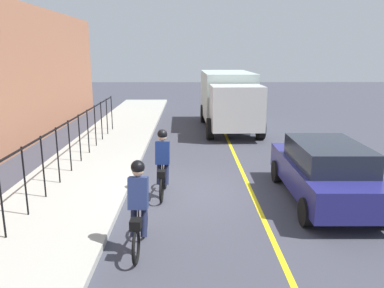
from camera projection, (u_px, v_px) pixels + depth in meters
name	position (u px, v px, depth m)	size (l,w,h in m)	color
ground_plane	(193.00, 193.00, 10.54)	(80.00, 80.00, 0.00)	#3A3B46
lane_line_centre	(251.00, 192.00, 10.56)	(36.00, 0.12, 0.01)	yellow
sidewalk	(70.00, 190.00, 10.49)	(40.00, 3.20, 0.15)	#A1A199
iron_fence	(63.00, 141.00, 11.19)	(14.46, 0.04, 1.60)	black
cyclist_lead	(163.00, 163.00, 10.07)	(1.71, 0.37, 1.83)	black
cyclist_follow	(139.00, 207.00, 7.23)	(1.71, 0.37, 1.83)	black
patrol_sedan	(324.00, 171.00, 9.75)	(4.41, 1.95, 1.58)	navy
box_truck_background	(229.00, 98.00, 19.06)	(6.77, 2.68, 2.78)	#ABBFB9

